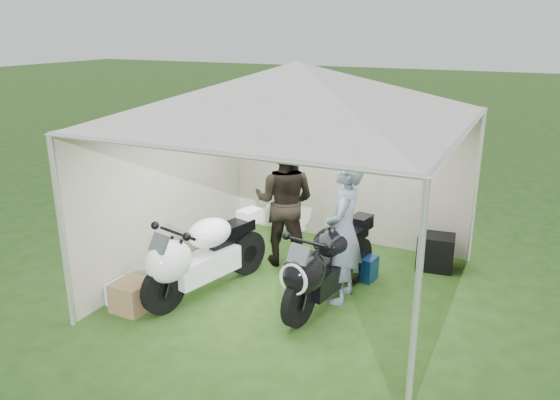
{
  "coord_description": "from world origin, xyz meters",
  "views": [
    {
      "loc": [
        2.73,
        -6.11,
        3.41
      ],
      "look_at": [
        -0.38,
        0.35,
        1.11
      ],
      "focal_mm": 35.0,
      "sensor_mm": 36.0,
      "label": 1
    }
  ],
  "objects_px": {
    "motorcycle_black": "(326,263)",
    "person_dark_jacket": "(285,201)",
    "canopy_tent": "(297,97)",
    "motorcycle_white": "(201,254)",
    "crate_1": "(132,296)",
    "equipment_box": "(435,252)",
    "paddock_stand": "(360,266)",
    "crate_0": "(127,294)",
    "person_blue_jacket": "(344,232)"
  },
  "relations": [
    {
      "from": "paddock_stand",
      "to": "person_blue_jacket",
      "type": "height_order",
      "value": "person_blue_jacket"
    },
    {
      "from": "equipment_box",
      "to": "crate_0",
      "type": "xyz_separation_m",
      "value": [
        -3.34,
        -2.81,
        -0.12
      ]
    },
    {
      "from": "paddock_stand",
      "to": "motorcycle_white",
      "type": "bearing_deg",
      "value": -141.1
    },
    {
      "from": "motorcycle_white",
      "to": "paddock_stand",
      "type": "bearing_deg",
      "value": 53.0
    },
    {
      "from": "person_dark_jacket",
      "to": "canopy_tent",
      "type": "bearing_deg",
      "value": 117.19
    },
    {
      "from": "person_blue_jacket",
      "to": "paddock_stand",
      "type": "bearing_deg",
      "value": 174.14
    },
    {
      "from": "motorcycle_black",
      "to": "crate_1",
      "type": "bearing_deg",
      "value": -141.89
    },
    {
      "from": "canopy_tent",
      "to": "equipment_box",
      "type": "distance_m",
      "value": 3.16
    },
    {
      "from": "motorcycle_white",
      "to": "motorcycle_black",
      "type": "xyz_separation_m",
      "value": [
        1.57,
        0.45,
        -0.01
      ]
    },
    {
      "from": "person_dark_jacket",
      "to": "equipment_box",
      "type": "height_order",
      "value": "person_dark_jacket"
    },
    {
      "from": "canopy_tent",
      "to": "person_dark_jacket",
      "type": "distance_m",
      "value": 1.84
    },
    {
      "from": "paddock_stand",
      "to": "crate_0",
      "type": "bearing_deg",
      "value": -140.2
    },
    {
      "from": "equipment_box",
      "to": "crate_0",
      "type": "relative_size",
      "value": 1.2
    },
    {
      "from": "motorcycle_white",
      "to": "person_dark_jacket",
      "type": "height_order",
      "value": "person_dark_jacket"
    },
    {
      "from": "paddock_stand",
      "to": "crate_1",
      "type": "xyz_separation_m",
      "value": [
        -2.28,
        -2.12,
        0.02
      ]
    },
    {
      "from": "paddock_stand",
      "to": "equipment_box",
      "type": "height_order",
      "value": "equipment_box"
    },
    {
      "from": "canopy_tent",
      "to": "equipment_box",
      "type": "xyz_separation_m",
      "value": [
        1.59,
        1.45,
        -2.32
      ]
    },
    {
      "from": "paddock_stand",
      "to": "motorcycle_black",
      "type": "bearing_deg",
      "value": -99.23
    },
    {
      "from": "crate_1",
      "to": "paddock_stand",
      "type": "bearing_deg",
      "value": 42.84
    },
    {
      "from": "motorcycle_black",
      "to": "paddock_stand",
      "type": "distance_m",
      "value": 1.04
    },
    {
      "from": "person_dark_jacket",
      "to": "crate_0",
      "type": "height_order",
      "value": "person_dark_jacket"
    },
    {
      "from": "canopy_tent",
      "to": "crate_1",
      "type": "xyz_separation_m",
      "value": [
        -1.59,
        -1.44,
        -2.39
      ]
    },
    {
      "from": "canopy_tent",
      "to": "crate_1",
      "type": "distance_m",
      "value": 3.21
    },
    {
      "from": "paddock_stand",
      "to": "crate_1",
      "type": "height_order",
      "value": "crate_1"
    },
    {
      "from": "motorcycle_black",
      "to": "person_dark_jacket",
      "type": "xyz_separation_m",
      "value": [
        -1.04,
        0.98,
        0.38
      ]
    },
    {
      "from": "canopy_tent",
      "to": "paddock_stand",
      "type": "relative_size",
      "value": 12.43
    },
    {
      "from": "person_dark_jacket",
      "to": "person_blue_jacket",
      "type": "relative_size",
      "value": 1.02
    },
    {
      "from": "paddock_stand",
      "to": "canopy_tent",
      "type": "bearing_deg",
      "value": -135.79
    },
    {
      "from": "crate_1",
      "to": "person_dark_jacket",
      "type": "bearing_deg",
      "value": 63.08
    },
    {
      "from": "motorcycle_black",
      "to": "canopy_tent",
      "type": "bearing_deg",
      "value": 162.92
    },
    {
      "from": "equipment_box",
      "to": "crate_1",
      "type": "distance_m",
      "value": 4.3
    },
    {
      "from": "person_blue_jacket",
      "to": "crate_1",
      "type": "xyz_separation_m",
      "value": [
        -2.27,
        -1.41,
        -0.75
      ]
    },
    {
      "from": "paddock_stand",
      "to": "crate_0",
      "type": "relative_size",
      "value": 1.05
    },
    {
      "from": "motorcycle_white",
      "to": "motorcycle_black",
      "type": "height_order",
      "value": "motorcycle_white"
    },
    {
      "from": "person_dark_jacket",
      "to": "crate_1",
      "type": "xyz_separation_m",
      "value": [
        -1.09,
        -2.15,
        -0.77
      ]
    },
    {
      "from": "person_blue_jacket",
      "to": "motorcycle_black",
      "type": "bearing_deg",
      "value": -35.46
    },
    {
      "from": "crate_0",
      "to": "crate_1",
      "type": "relative_size",
      "value": 1.03
    },
    {
      "from": "canopy_tent",
      "to": "motorcycle_white",
      "type": "distance_m",
      "value": 2.35
    },
    {
      "from": "paddock_stand",
      "to": "equipment_box",
      "type": "distance_m",
      "value": 1.19
    },
    {
      "from": "crate_0",
      "to": "person_blue_jacket",
      "type": "bearing_deg",
      "value": 28.64
    },
    {
      "from": "crate_0",
      "to": "motorcycle_black",
      "type": "bearing_deg",
      "value": 25.52
    },
    {
      "from": "person_blue_jacket",
      "to": "person_dark_jacket",
      "type": "bearing_deg",
      "value": -127.01
    },
    {
      "from": "motorcycle_white",
      "to": "equipment_box",
      "type": "relative_size",
      "value": 4.03
    },
    {
      "from": "motorcycle_white",
      "to": "paddock_stand",
      "type": "distance_m",
      "value": 2.25
    },
    {
      "from": "canopy_tent",
      "to": "motorcycle_white",
      "type": "height_order",
      "value": "canopy_tent"
    },
    {
      "from": "person_blue_jacket",
      "to": "crate_1",
      "type": "height_order",
      "value": "person_blue_jacket"
    },
    {
      "from": "motorcycle_black",
      "to": "paddock_stand",
      "type": "relative_size",
      "value": 4.59
    },
    {
      "from": "canopy_tent",
      "to": "person_blue_jacket",
      "type": "distance_m",
      "value": 1.77
    },
    {
      "from": "crate_1",
      "to": "motorcycle_black",
      "type": "bearing_deg",
      "value": 28.88
    },
    {
      "from": "paddock_stand",
      "to": "equipment_box",
      "type": "bearing_deg",
      "value": 40.8
    }
  ]
}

